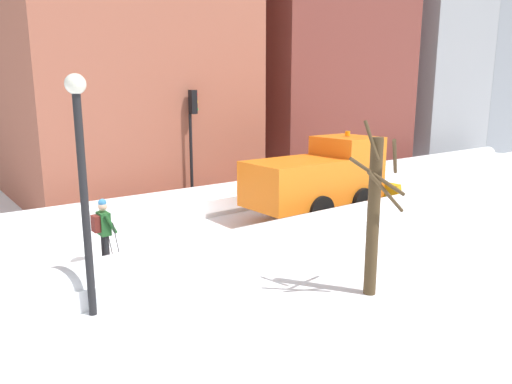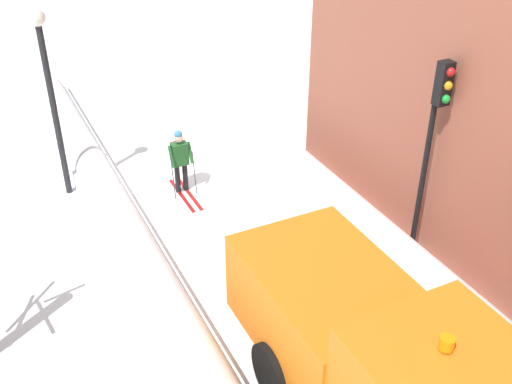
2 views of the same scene
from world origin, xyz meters
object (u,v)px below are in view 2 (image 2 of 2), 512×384
object	(u,v)px
traffic_light_pole	(435,127)
street_lamp	(49,83)
plow_truck	(371,356)
skier	(180,158)

from	to	relation	value
traffic_light_pole	street_lamp	world-z (taller)	street_lamp
plow_truck	traffic_light_pole	distance (m)	5.26
skier	street_lamp	size ratio (longest dim) A/B	0.37
plow_truck	traffic_light_pole	xyz separation A→B (m)	(-3.70, -3.29, 1.77)
plow_truck	street_lamp	distance (m)	10.16
traffic_light_pole	street_lamp	bearing A→B (deg)	-43.56
plow_truck	skier	xyz separation A→B (m)	(0.15, -8.30, -0.48)
plow_truck	skier	size ratio (longest dim) A/B	3.31
traffic_light_pole	street_lamp	distance (m)	9.14
plow_truck	skier	distance (m)	8.32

